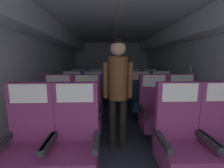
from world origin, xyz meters
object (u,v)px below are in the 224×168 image
(seat_d_right_aisle, at_px, (150,90))
(seat_d_right_window, at_px, (134,90))
(seat_a_left_window, at_px, (28,146))
(seat_c_left_window, at_px, (72,99))
(seat_c_left_aisle, at_px, (93,99))
(seat_b_right_aisle, at_px, (182,112))
(seat_d_left_aisle, at_px, (96,91))
(seat_b_left_aisle, at_px, (87,113))
(seat_c_right_window, at_px, (141,98))
(seat_a_left_aisle, at_px, (75,144))
(flight_attendant, at_px, (118,83))
(seat_b_right_window, at_px, (154,112))
(seat_b_left_window, at_px, (58,113))
(seat_d_left_window, at_px, (79,91))
(seat_a_right_window, at_px, (181,143))
(seat_c_right_aisle, at_px, (161,98))

(seat_d_right_aisle, bearing_deg, seat_d_right_window, 177.50)
(seat_a_left_window, bearing_deg, seat_c_left_window, 89.80)
(seat_a_left_window, bearing_deg, seat_c_left_aisle, 75.44)
(seat_b_right_aisle, distance_m, seat_d_left_aisle, 2.51)
(seat_b_left_aisle, distance_m, seat_c_right_window, 1.48)
(seat_b_right_aisle, bearing_deg, seat_a_left_aisle, -150.45)
(seat_a_left_window, bearing_deg, seat_d_right_aisle, 53.48)
(seat_b_right_aisle, xyz_separation_m, seat_c_left_aisle, (-1.61, 0.95, 0.00))
(flight_attendant, bearing_deg, seat_b_right_window, -141.26)
(seat_b_left_window, xyz_separation_m, seat_c_left_window, (0.01, 0.94, 0.00))
(seat_d_left_window, distance_m, seat_d_right_aisle, 2.10)
(seat_a_right_window, bearing_deg, seat_b_left_window, 149.55)
(seat_d_left_window, relative_size, seat_d_right_aisle, 1.00)
(seat_d_right_window, bearing_deg, seat_b_left_aisle, -120.87)
(seat_d_left_aisle, bearing_deg, flight_attendant, -76.93)
(seat_a_right_window, xyz_separation_m, seat_c_left_aisle, (-1.11, 1.88, 0.00))
(flight_attendant, bearing_deg, seat_c_right_aisle, -115.73)
(seat_a_left_aisle, bearing_deg, seat_c_left_aisle, 89.66)
(seat_b_left_window, xyz_separation_m, seat_d_left_aisle, (0.48, 1.90, 0.00))
(seat_b_right_window, bearing_deg, seat_c_right_aisle, 63.39)
(seat_c_left_window, height_order, flight_attendant, flight_attendant)
(seat_c_left_window, xyz_separation_m, seat_d_right_aisle, (2.08, 0.94, 0.00))
(seat_b_right_window, relative_size, seat_c_left_aisle, 1.00)
(seat_c_right_aisle, xyz_separation_m, seat_d_right_aisle, (-0.01, 0.94, 0.00))
(seat_a_right_window, xyz_separation_m, seat_b_left_window, (-1.61, 0.94, 0.00))
(seat_c_right_aisle, distance_m, seat_d_left_window, 2.30)
(seat_c_left_aisle, bearing_deg, seat_d_right_window, 40.55)
(seat_d_left_aisle, height_order, flight_attendant, flight_attendant)
(seat_b_right_window, xyz_separation_m, seat_d_right_window, (-0.01, 1.91, 0.00))
(seat_a_left_window, height_order, seat_d_left_window, same)
(seat_a_right_window, height_order, seat_c_right_window, same)
(seat_b_left_aisle, distance_m, seat_d_left_aisle, 1.90)
(seat_b_left_aisle, bearing_deg, seat_d_left_aisle, 90.10)
(seat_b_left_window, bearing_deg, flight_attendant, -15.03)
(seat_a_left_window, height_order, seat_b_right_window, same)
(seat_a_right_window, xyz_separation_m, seat_d_left_aisle, (-1.13, 2.84, 0.00))
(seat_a_left_window, distance_m, flight_attendant, 1.31)
(seat_b_right_window, height_order, seat_c_left_aisle, same)
(seat_a_left_aisle, height_order, seat_c_left_window, same)
(seat_b_right_window, relative_size, seat_d_right_window, 1.00)
(seat_c_right_window, xyz_separation_m, flight_attendant, (-0.64, -1.20, 0.56))
(seat_c_left_aisle, distance_m, flight_attendant, 1.41)
(seat_d_left_window, relative_size, seat_d_right_window, 1.00)
(seat_b_right_window, height_order, seat_d_right_aisle, same)
(seat_a_right_window, xyz_separation_m, seat_c_right_window, (0.01, 1.89, 0.00))
(seat_d_left_window, height_order, flight_attendant, flight_attendant)
(seat_c_right_aisle, distance_m, flight_attendant, 1.74)
(seat_b_right_aisle, bearing_deg, seat_d_left_window, 138.06)
(seat_c_right_aisle, bearing_deg, seat_a_left_aisle, -130.86)
(seat_a_left_aisle, bearing_deg, flight_attendant, 53.33)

